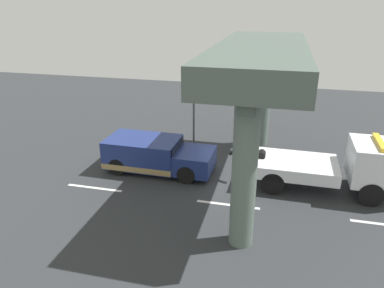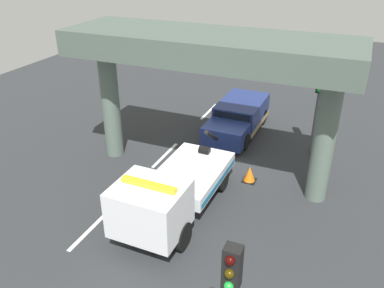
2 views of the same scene
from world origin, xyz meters
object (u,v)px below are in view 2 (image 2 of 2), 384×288
Objects in this scene: tow_truck_white at (170,193)px; towed_van_green at (238,118)px; traffic_light_near at (318,96)px; traffic_cone_orange at (250,174)px.

towed_van_green is (-8.42, 0.01, -0.42)m from tow_truck_white.
tow_truck_white is 1.81× the size of traffic_light_near.
towed_van_green is at bearing -157.12° from traffic_cone_orange.
tow_truck_white is at bearing -28.48° from traffic_light_near.
traffic_cone_orange is (3.63, -2.04, -2.62)m from traffic_light_near.
tow_truck_white is 8.60m from traffic_light_near.
tow_truck_white is 4.34m from traffic_cone_orange.
towed_van_green is 4.66m from traffic_light_near.
traffic_light_near is at bearing 151.52° from tow_truck_white.
traffic_light_near reaches higher than tow_truck_white.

